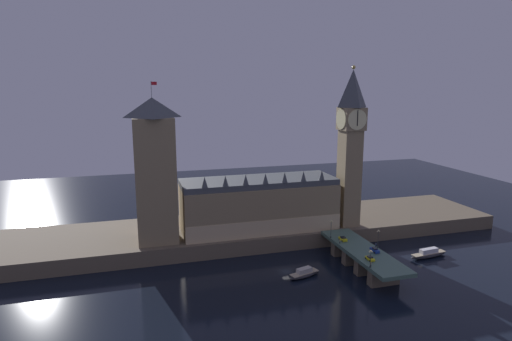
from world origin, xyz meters
The scene contains 17 objects.
ground_plane centered at (0.00, 0.00, 0.00)m, with size 400.00×400.00×0.00m, color black.
embankment centered at (0.00, 39.00, 3.11)m, with size 220.00×42.00×6.23m.
parliament_hall centered at (-1.08, 31.72, 17.02)m, with size 64.96×22.82×25.88m.
clock_tower centered at (37.67, 25.52, 42.39)m, with size 10.00×10.11×68.23m.
victoria_tower centered at (-43.39, 29.07, 34.22)m, with size 15.44×15.44×61.72m.
bridge centered at (28.07, -5.00, 4.75)m, with size 12.59×46.00×7.26m.
car_northbound_lead centered at (25.30, 5.56, 7.95)m, with size 2.08×3.99×1.47m.
car_northbound_trail centered at (25.30, -14.30, 7.89)m, with size 1.91×3.83×1.37m.
car_southbound_lead centered at (30.84, -8.18, 7.99)m, with size 1.84×4.23×1.56m.
pedestrian_near_rail centered at (22.53, -19.48, 8.17)m, with size 0.38×0.38×1.72m.
pedestrian_mid_walk centered at (33.61, -4.44, 8.19)m, with size 0.38×0.38×1.76m.
pedestrian_far_rail centered at (22.53, 2.75, 8.11)m, with size 0.38×0.38×1.62m.
street_lamp_near centered at (22.13, -19.72, 11.07)m, with size 1.34×0.60×6.09m.
street_lamp_mid centered at (34.01, -5.00, 11.65)m, with size 1.34×0.60×7.03m.
street_lamp_far centered at (22.13, 9.72, 11.75)m, with size 1.34×0.60×7.19m.
boat_upstream centered at (4.60, -5.89, 1.19)m, with size 13.06×7.39×3.25m.
boat_downstream centered at (58.26, -3.05, 1.31)m, with size 17.45×5.48×3.59m.
Camera 1 is at (-50.66, -136.23, 65.83)m, focal length 30.00 mm.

